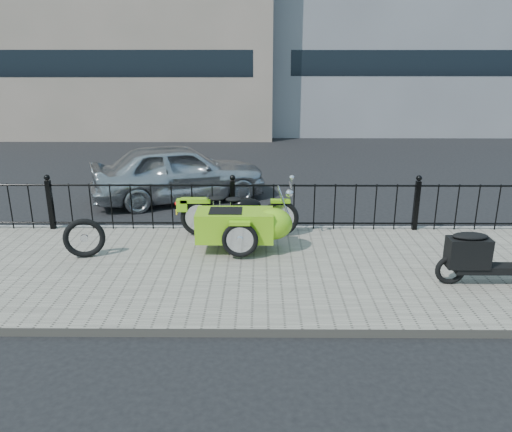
{
  "coord_description": "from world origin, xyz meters",
  "views": [
    {
      "loc": [
        0.51,
        -7.82,
        3.36
      ],
      "look_at": [
        0.45,
        -0.1,
        0.84
      ],
      "focal_mm": 35.0,
      "sensor_mm": 36.0,
      "label": 1
    }
  ],
  "objects_px": {
    "motorcycle_sidecar": "(246,222)",
    "scooter": "(486,256)",
    "spare_tire": "(84,238)",
    "sedan_car": "(179,172)"
  },
  "relations": [
    {
      "from": "motorcycle_sidecar",
      "to": "spare_tire",
      "type": "relative_size",
      "value": 3.36
    },
    {
      "from": "motorcycle_sidecar",
      "to": "sedan_car",
      "type": "xyz_separation_m",
      "value": [
        -1.66,
        3.39,
        0.1
      ]
    },
    {
      "from": "spare_tire",
      "to": "scooter",
      "type": "bearing_deg",
      "value": -8.85
    },
    {
      "from": "sedan_car",
      "to": "motorcycle_sidecar",
      "type": "bearing_deg",
      "value": -174.6
    },
    {
      "from": "motorcycle_sidecar",
      "to": "scooter",
      "type": "relative_size",
      "value": 1.37
    },
    {
      "from": "spare_tire",
      "to": "sedan_car",
      "type": "bearing_deg",
      "value": 75.54
    },
    {
      "from": "motorcycle_sidecar",
      "to": "scooter",
      "type": "distance_m",
      "value": 3.8
    },
    {
      "from": "motorcycle_sidecar",
      "to": "spare_tire",
      "type": "bearing_deg",
      "value": -170.52
    },
    {
      "from": "spare_tire",
      "to": "sedan_car",
      "type": "relative_size",
      "value": 0.17
    },
    {
      "from": "motorcycle_sidecar",
      "to": "spare_tire",
      "type": "xyz_separation_m",
      "value": [
        -2.65,
        -0.44,
        -0.14
      ]
    }
  ]
}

